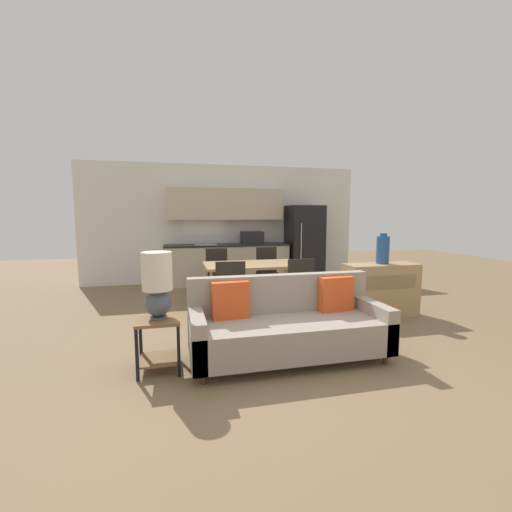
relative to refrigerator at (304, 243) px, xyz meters
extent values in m
plane|color=#7F6647|center=(-1.83, -4.20, -0.89)|extent=(20.00, 20.00, 0.00)
cube|color=silver|center=(-1.83, 0.43, 0.46)|extent=(6.40, 0.06, 2.70)
cube|color=white|center=(-2.30, 0.39, 0.68)|extent=(0.92, 0.01, 0.94)
cube|color=beige|center=(-1.83, 0.09, -0.46)|extent=(2.76, 0.62, 0.86)
cube|color=#232326|center=(-1.83, 0.09, -0.01)|extent=(2.79, 0.65, 0.04)
cube|color=#B2B5B7|center=(-2.31, 0.04, 0.02)|extent=(0.48, 0.36, 0.01)
cylinder|color=#B7BABC|center=(-2.31, 0.21, 0.13)|extent=(0.02, 0.02, 0.24)
cube|color=beige|center=(-1.83, 0.23, 0.91)|extent=(2.62, 0.34, 0.70)
cube|color=black|center=(-1.26, 0.04, 0.15)|extent=(0.48, 0.36, 0.28)
cube|color=black|center=(0.00, 0.00, 0.00)|extent=(0.77, 0.75, 1.77)
cylinder|color=silver|center=(-0.23, -0.40, 0.09)|extent=(0.02, 0.02, 0.80)
cube|color=tan|center=(-1.76, -2.19, -0.14)|extent=(1.54, 0.91, 0.04)
cylinder|color=tan|center=(-2.47, -2.58, -0.53)|extent=(0.05, 0.05, 0.72)
cylinder|color=tan|center=(-1.05, -2.58, -0.53)|extent=(0.05, 0.05, 0.72)
cylinder|color=tan|center=(-2.47, -1.79, -0.53)|extent=(0.05, 0.05, 0.72)
cylinder|color=tan|center=(-1.05, -1.79, -0.53)|extent=(0.05, 0.05, 0.72)
cylinder|color=#3D2D1E|center=(-2.77, -4.55, -0.84)|extent=(0.05, 0.05, 0.10)
cylinder|color=#3D2D1E|center=(-0.87, -4.55, -0.84)|extent=(0.05, 0.05, 0.10)
cylinder|color=#3D2D1E|center=(-2.77, -3.91, -0.84)|extent=(0.05, 0.05, 0.10)
cylinder|color=#3D2D1E|center=(-0.87, -3.91, -0.84)|extent=(0.05, 0.05, 0.10)
cube|color=gray|center=(-1.82, -4.23, -0.62)|extent=(2.09, 0.80, 0.34)
cube|color=gray|center=(-1.82, -3.90, -0.40)|extent=(2.09, 0.14, 0.78)
cube|color=gray|center=(-2.80, -4.23, -0.55)|extent=(0.14, 0.80, 0.48)
cube|color=gray|center=(-0.84, -4.23, -0.55)|extent=(0.14, 0.80, 0.48)
cube|color=#E05123|center=(-2.43, -4.03, -0.24)|extent=(0.41, 0.15, 0.40)
cube|color=#E05123|center=(-1.19, -4.03, -0.24)|extent=(0.41, 0.16, 0.40)
cube|color=brown|center=(-3.17, -4.16, -0.37)|extent=(0.42, 0.42, 0.03)
cube|color=brown|center=(-3.17, -4.16, -0.77)|extent=(0.38, 0.38, 0.02)
cube|color=black|center=(-3.36, -4.35, -0.64)|extent=(0.03, 0.03, 0.50)
cube|color=black|center=(-2.98, -4.35, -0.64)|extent=(0.03, 0.03, 0.50)
cube|color=black|center=(-3.36, -3.97, -0.64)|extent=(0.03, 0.03, 0.50)
cube|color=black|center=(-2.98, -3.97, -0.64)|extent=(0.03, 0.03, 0.50)
cylinder|color=#4C515B|center=(-3.16, -4.14, -0.34)|extent=(0.16, 0.16, 0.02)
sphere|color=#4C515B|center=(-3.16, -4.14, -0.20)|extent=(0.26, 0.26, 0.26)
cylinder|color=beige|center=(-3.16, -4.14, 0.12)|extent=(0.29, 0.29, 0.38)
cube|color=tan|center=(0.07, -3.00, -0.48)|extent=(1.12, 0.42, 0.81)
cube|color=olive|center=(0.07, -3.21, -0.32)|extent=(0.90, 0.01, 0.19)
cylinder|color=#234C84|center=(0.10, -2.97, 0.13)|extent=(0.19, 0.19, 0.42)
cylinder|color=#234C84|center=(0.10, -2.97, 0.36)|extent=(0.10, 0.10, 0.05)
cube|color=black|center=(-1.27, -2.90, -0.46)|extent=(0.44, 0.44, 0.04)
cube|color=black|center=(-1.26, -3.09, -0.20)|extent=(0.40, 0.05, 0.49)
cylinder|color=black|center=(-1.11, -2.72, -0.68)|extent=(0.03, 0.03, 0.41)
cylinder|color=black|center=(-1.45, -2.74, -0.68)|extent=(0.03, 0.03, 0.41)
cylinder|color=black|center=(-1.09, -3.06, -0.68)|extent=(0.03, 0.03, 0.41)
cylinder|color=black|center=(-1.43, -3.07, -0.68)|extent=(0.03, 0.03, 0.41)
cube|color=black|center=(-2.25, -1.42, -0.46)|extent=(0.47, 0.47, 0.04)
cube|color=black|center=(-2.23, -1.23, -0.20)|extent=(0.40, 0.08, 0.49)
cylinder|color=black|center=(-2.44, -1.57, -0.68)|extent=(0.03, 0.03, 0.41)
cylinder|color=black|center=(-2.11, -1.61, -0.68)|extent=(0.03, 0.03, 0.41)
cylinder|color=black|center=(-2.40, -1.23, -0.68)|extent=(0.03, 0.03, 0.41)
cylinder|color=black|center=(-2.06, -1.27, -0.68)|extent=(0.03, 0.03, 0.41)
cube|color=black|center=(-2.25, -2.92, -0.46)|extent=(0.46, 0.46, 0.04)
cube|color=black|center=(-2.27, -3.11, -0.20)|extent=(0.40, 0.07, 0.49)
cylinder|color=black|center=(-2.07, -2.77, -0.68)|extent=(0.03, 0.03, 0.41)
cylinder|color=black|center=(-2.41, -2.73, -0.68)|extent=(0.03, 0.03, 0.41)
cylinder|color=black|center=(-2.10, -3.11, -0.68)|extent=(0.03, 0.03, 0.41)
cylinder|color=black|center=(-2.44, -3.07, -0.68)|extent=(0.03, 0.03, 0.41)
cube|color=black|center=(-1.27, -1.41, -0.46)|extent=(0.45, 0.45, 0.04)
cube|color=black|center=(-1.26, -1.22, -0.20)|extent=(0.40, 0.06, 0.49)
cylinder|color=black|center=(-1.45, -1.57, -0.68)|extent=(0.03, 0.03, 0.41)
cylinder|color=black|center=(-1.11, -1.59, -0.68)|extent=(0.03, 0.03, 0.41)
cylinder|color=black|center=(-1.43, -1.23, -0.68)|extent=(0.03, 0.03, 0.41)
cylinder|color=black|center=(-1.09, -1.25, -0.68)|extent=(0.03, 0.03, 0.41)
camera|label=1|loc=(-2.99, -7.57, 0.66)|focal=24.00mm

